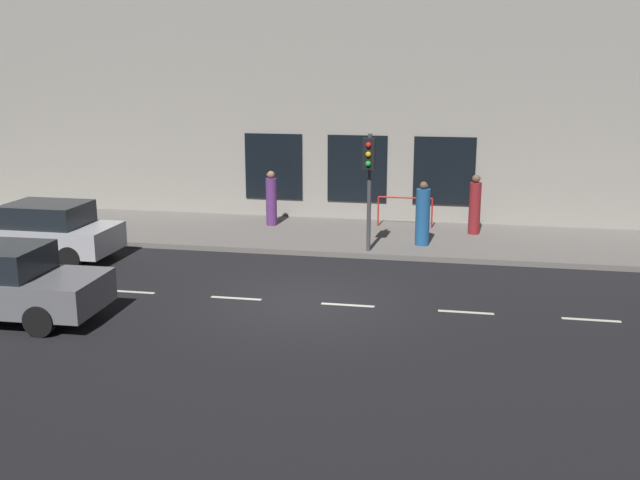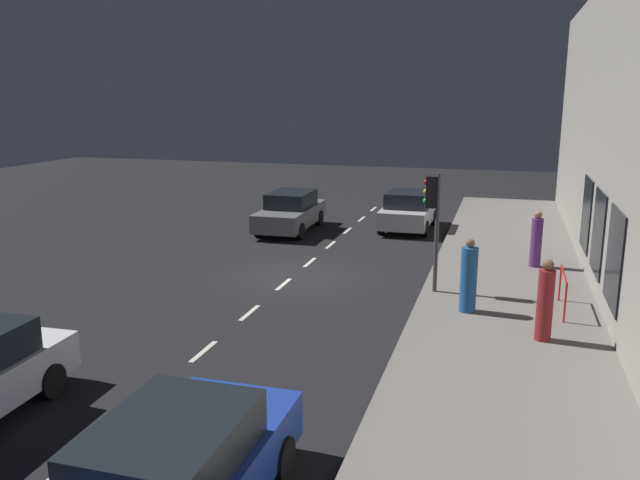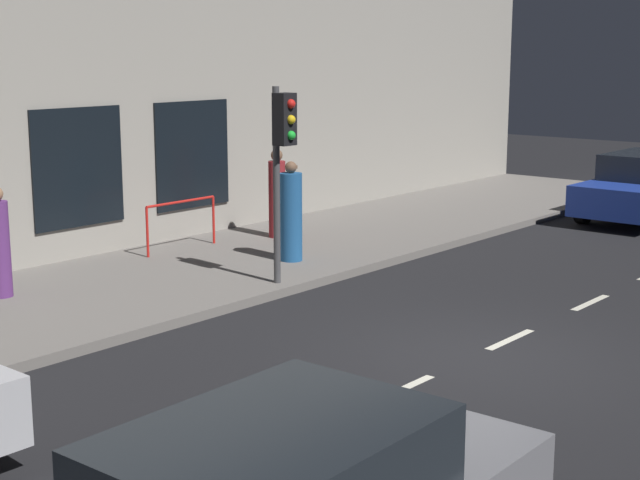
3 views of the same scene
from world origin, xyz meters
The scene contains 10 objects.
ground_plane centered at (0.00, 0.00, 0.00)m, with size 60.00×60.00×0.00m, color black.
sidewalk centered at (6.25, 0.00, 0.07)m, with size 4.50×32.00×0.15m.
building_facade centered at (8.80, 0.00, 4.35)m, with size 0.65×32.00×8.73m.
lane_centre_line centered at (0.00, -1.00, 0.00)m, with size 0.12×27.20×0.01m.
traffic_light centered at (4.22, -0.91, 2.50)m, with size 0.46×0.32×3.26m.
parked_car_3 centered at (2.30, 7.72, 0.79)m, with size 1.97×4.01×1.58m.
pedestrian_0 centered at (7.07, 2.57, 0.97)m, with size 0.39×0.39×1.76m.
pedestrian_1 centered at (7.03, -3.83, 1.01)m, with size 0.36×0.36×1.83m.
pedestrian_2 centered at (5.31, -2.35, 1.00)m, with size 0.53×0.53×1.84m.
red_railing centered at (7.57, -1.68, 0.85)m, with size 0.05×1.76×0.97m.
Camera 1 is at (-15.52, -3.33, 5.32)m, focal length 41.43 mm.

